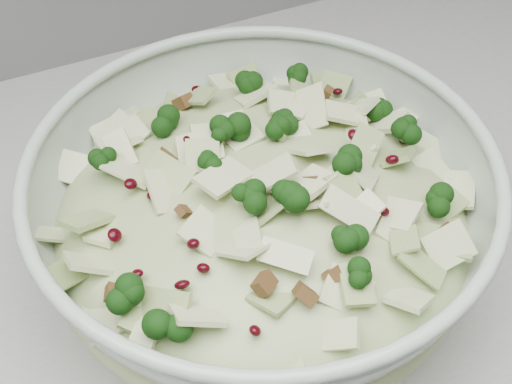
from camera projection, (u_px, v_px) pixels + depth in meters
mixing_bowl at (261, 223)px, 0.55m from camera, size 0.39×0.39×0.14m
salad at (262, 203)px, 0.54m from camera, size 0.40×0.40×0.14m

